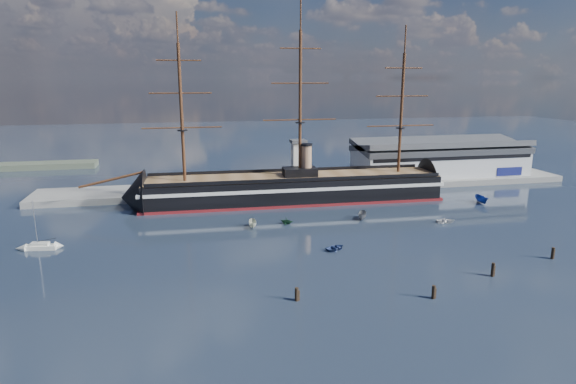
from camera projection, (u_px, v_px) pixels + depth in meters
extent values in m
plane|color=#1C2738|center=(316.00, 219.00, 127.89)|extent=(600.00, 600.00, 0.00)
cube|color=slate|center=(316.00, 188.00, 164.18)|extent=(180.00, 18.00, 2.00)
cube|color=#B7BABC|center=(439.00, 161.00, 176.23)|extent=(62.00, 20.00, 10.00)
cube|color=#3F4247|center=(441.00, 146.00, 174.93)|extent=(63.00, 21.00, 2.00)
cube|color=silver|center=(298.00, 164.00, 157.80)|extent=(4.00, 4.00, 14.00)
cube|color=#3F4247|center=(298.00, 141.00, 156.07)|extent=(5.00, 5.00, 1.00)
cube|color=black|center=(293.00, 188.00, 145.65)|extent=(88.41, 18.46, 7.00)
cube|color=silver|center=(293.00, 184.00, 145.38)|extent=(90.42, 18.76, 1.00)
cube|color=maroon|center=(293.00, 200.00, 146.50)|extent=(90.42, 18.72, 0.90)
cone|color=black|center=(133.00, 197.00, 136.16)|extent=(14.43, 16.07, 15.68)
cone|color=black|center=(433.00, 182.00, 155.28)|extent=(11.44, 15.98, 15.68)
cube|color=brown|center=(293.00, 177.00, 144.82)|extent=(88.38, 17.18, 0.40)
cube|color=black|center=(300.00, 172.00, 144.91)|extent=(10.16, 6.28, 2.50)
cylinder|color=#A67C5B|center=(306.00, 160.00, 144.51)|extent=(3.20, 3.20, 9.00)
cylinder|color=#381E0F|center=(111.00, 180.00, 133.81)|extent=(17.76, 1.20, 4.43)
cylinder|color=#381E0F|center=(182.00, 114.00, 133.80)|extent=(0.90, 0.90, 38.00)
cylinder|color=#381E0F|center=(300.00, 105.00, 140.33)|extent=(0.90, 0.90, 42.00)
cylinder|color=#381E0F|center=(401.00, 114.00, 147.60)|extent=(0.90, 0.90, 36.00)
cube|color=silver|center=(40.00, 247.00, 105.22)|extent=(7.25, 3.06, 0.94)
cube|color=silver|center=(40.00, 244.00, 105.05)|extent=(3.93, 2.03, 0.75)
cylinder|color=#B2B2B7|center=(35.00, 223.00, 103.83)|extent=(0.15, 0.15, 10.30)
imported|color=beige|center=(253.00, 228.00, 120.48)|extent=(6.08, 2.78, 2.35)
imported|color=navy|center=(336.00, 250.00, 105.04)|extent=(2.38, 3.19, 1.39)
imported|color=slate|center=(362.00, 219.00, 127.51)|extent=(6.74, 4.80, 2.54)
imported|color=#163C25|center=(287.00, 224.00, 123.59)|extent=(4.92, 5.64, 1.94)
imported|color=white|center=(446.00, 223.00, 124.78)|extent=(1.55, 3.09, 1.38)
imported|color=navy|center=(481.00, 203.00, 143.94)|extent=(7.42, 3.31, 2.88)
cylinder|color=black|center=(297.00, 301.00, 80.99)|extent=(0.64, 0.64, 3.07)
cylinder|color=black|center=(433.00, 299.00, 81.79)|extent=(0.64, 0.64, 3.08)
cylinder|color=black|center=(492.00, 276.00, 90.99)|extent=(0.64, 0.64, 3.40)
cylinder|color=black|center=(552.00, 259.00, 99.75)|extent=(0.64, 0.64, 3.21)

